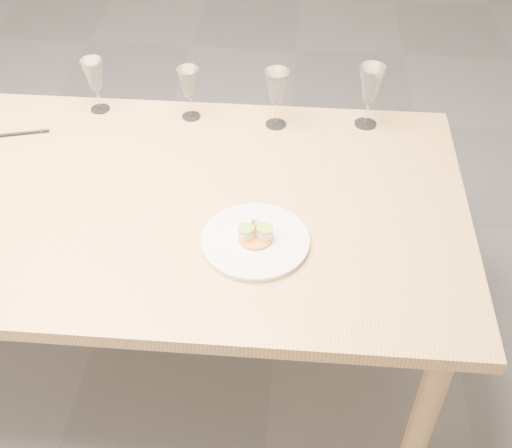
# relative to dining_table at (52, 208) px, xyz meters

# --- Properties ---
(ground) EXTENTS (7.00, 7.00, 0.00)m
(ground) POSITION_rel_dining_table_xyz_m (0.00, 0.00, -0.68)
(ground) COLOR slate
(ground) RESTS_ON ground
(dining_table) EXTENTS (2.40, 1.00, 0.75)m
(dining_table) POSITION_rel_dining_table_xyz_m (0.00, 0.00, 0.00)
(dining_table) COLOR #DFA861
(dining_table) RESTS_ON ground
(dinner_plate) EXTENTS (0.28, 0.28, 0.07)m
(dinner_plate) POSITION_rel_dining_table_xyz_m (0.62, -0.17, 0.08)
(dinner_plate) COLOR white
(dinner_plate) RESTS_ON dining_table
(ballpoint_pen) EXTENTS (0.15, 0.05, 0.01)m
(ballpoint_pen) POSITION_rel_dining_table_xyz_m (-0.16, 0.27, 0.07)
(ballpoint_pen) COLOR black
(ballpoint_pen) RESTS_ON dining_table
(wine_glass_0) EXTENTS (0.07, 0.07, 0.18)m
(wine_glass_0) POSITION_rel_dining_table_xyz_m (0.05, 0.43, 0.20)
(wine_glass_0) COLOR white
(wine_glass_0) RESTS_ON dining_table
(wine_glass_1) EXTENTS (0.07, 0.07, 0.18)m
(wine_glass_1) POSITION_rel_dining_table_xyz_m (0.36, 0.41, 0.19)
(wine_glass_1) COLOR white
(wine_glass_1) RESTS_ON dining_table
(wine_glass_2) EXTENTS (0.08, 0.08, 0.19)m
(wine_glass_2) POSITION_rel_dining_table_xyz_m (0.64, 0.39, 0.20)
(wine_glass_2) COLOR white
(wine_glass_2) RESTS_ON dining_table
(wine_glass_3) EXTENTS (0.08, 0.08, 0.21)m
(wine_glass_3) POSITION_rel_dining_table_xyz_m (0.93, 0.41, 0.21)
(wine_glass_3) COLOR white
(wine_glass_3) RESTS_ON dining_table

